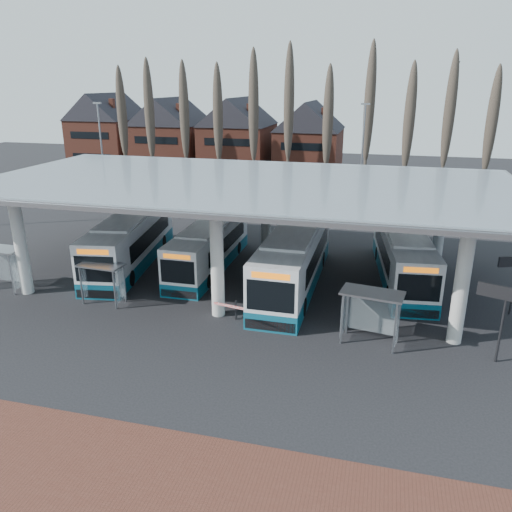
% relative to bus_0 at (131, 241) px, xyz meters
% --- Properties ---
extents(ground, '(140.00, 140.00, 0.00)m').
position_rel_bus_0_xyz_m(ground, '(8.36, -8.72, -1.62)').
color(ground, black).
rests_on(ground, ground).
extents(station_canopy, '(32.00, 16.00, 6.34)m').
position_rel_bus_0_xyz_m(station_canopy, '(8.36, -0.72, 4.06)').
color(station_canopy, beige).
rests_on(station_canopy, ground).
extents(poplar_row, '(45.10, 1.10, 14.50)m').
position_rel_bus_0_xyz_m(poplar_row, '(8.36, 24.28, 7.16)').
color(poplar_row, '#473D33').
rests_on(poplar_row, ground).
extents(townhouse_row, '(36.80, 10.30, 12.25)m').
position_rel_bus_0_xyz_m(townhouse_row, '(-7.39, 35.28, 4.32)').
color(townhouse_row, brown).
rests_on(townhouse_row, ground).
extents(lamp_post_a, '(0.80, 0.16, 10.17)m').
position_rel_bus_0_xyz_m(lamp_post_a, '(-9.64, 13.28, 3.72)').
color(lamp_post_a, slate).
rests_on(lamp_post_a, ground).
extents(lamp_post_b, '(0.80, 0.16, 10.17)m').
position_rel_bus_0_xyz_m(lamp_post_b, '(14.36, 17.28, 3.72)').
color(lamp_post_b, slate).
rests_on(lamp_post_b, ground).
extents(bus_0, '(4.60, 12.62, 3.43)m').
position_rel_bus_0_xyz_m(bus_0, '(0.00, 0.00, 0.00)').
color(bus_0, white).
rests_on(bus_0, ground).
extents(bus_1, '(2.44, 11.04, 3.06)m').
position_rel_bus_0_xyz_m(bus_1, '(5.46, 0.67, -0.18)').
color(bus_1, white).
rests_on(bus_1, ground).
extents(bus_2, '(2.80, 12.92, 3.59)m').
position_rel_bus_0_xyz_m(bus_2, '(11.54, -1.05, 0.07)').
color(bus_2, white).
rests_on(bus_2, ground).
extents(bus_3, '(3.85, 12.01, 3.28)m').
position_rel_bus_0_xyz_m(bus_3, '(18.00, 1.72, -0.07)').
color(bus_3, white).
rests_on(bus_3, ground).
extents(shelter_0, '(2.87, 1.51, 2.63)m').
position_rel_bus_0_xyz_m(shelter_0, '(-5.36, -5.98, 0.29)').
color(shelter_0, gray).
rests_on(shelter_0, ground).
extents(shelter_1, '(2.59, 1.42, 2.34)m').
position_rel_bus_0_xyz_m(shelter_1, '(1.60, -6.28, 0.08)').
color(shelter_1, gray).
rests_on(shelter_1, ground).
extents(shelter_2, '(3.05, 1.86, 2.66)m').
position_rel_bus_0_xyz_m(shelter_2, '(16.39, -7.25, 0.32)').
color(shelter_2, gray).
rests_on(shelter_2, ground).
extents(info_sign_0, '(2.33, 1.00, 3.63)m').
position_rel_bus_0_xyz_m(info_sign_0, '(21.98, -7.72, 1.43)').
color(info_sign_0, black).
rests_on(info_sign_0, ground).
extents(barrier, '(2.21, 0.80, 1.11)m').
position_rel_bus_0_xyz_m(barrier, '(9.45, -6.94, -0.76)').
color(barrier, black).
rests_on(barrier, ground).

